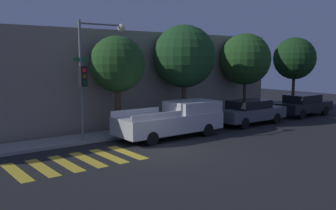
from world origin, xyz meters
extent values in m
plane|color=black|center=(0.00, 0.00, 0.00)|extent=(60.00, 60.00, 0.00)
cube|color=gray|center=(0.00, 4.09, 0.07)|extent=(26.00, 1.79, 0.14)
cube|color=gray|center=(0.00, 8.39, 2.66)|extent=(26.00, 6.00, 5.33)
cube|color=gold|center=(-5.65, 0.80, 0.00)|extent=(0.45, 2.60, 0.00)
cube|color=gold|center=(-4.78, 0.80, 0.00)|extent=(0.45, 2.60, 0.00)
cube|color=gold|center=(-3.91, 0.80, 0.00)|extent=(0.45, 2.60, 0.00)
cube|color=gold|center=(-3.03, 0.80, 0.00)|extent=(0.45, 2.60, 0.00)
cube|color=gold|center=(-2.16, 0.80, 0.00)|extent=(0.45, 2.60, 0.00)
cube|color=gold|center=(-1.29, 0.80, 0.00)|extent=(0.45, 2.60, 0.00)
cylinder|color=slate|center=(-2.00, 3.45, 2.76)|extent=(0.12, 0.12, 5.51)
cube|color=black|center=(-2.00, 3.24, 3.05)|extent=(0.30, 0.30, 0.90)
cylinder|color=red|center=(-2.00, 3.08, 3.32)|extent=(0.18, 0.02, 0.18)
cylinder|color=#593D0A|center=(-2.00, 3.08, 3.05)|extent=(0.18, 0.02, 0.18)
cylinder|color=#0C3819|center=(-2.00, 3.08, 2.78)|extent=(0.18, 0.02, 0.18)
cube|color=#19662D|center=(-2.00, 3.45, 3.79)|extent=(0.70, 0.02, 0.18)
cylinder|color=slate|center=(-0.94, 3.45, 5.36)|extent=(2.11, 0.08, 0.08)
sphere|color=#F9E5B2|center=(0.11, 3.45, 5.26)|extent=(0.36, 0.36, 0.36)
cube|color=#BCBCC1|center=(1.92, 2.10, 0.73)|extent=(5.43, 2.01, 0.82)
cube|color=#BCBCC1|center=(3.41, 2.10, 1.42)|extent=(2.45, 1.85, 0.55)
cube|color=#BCBCC1|center=(0.56, 2.99, 1.28)|extent=(2.72, 0.08, 0.28)
cube|color=#BCBCC1|center=(0.56, 1.21, 1.28)|extent=(2.72, 0.08, 0.28)
cylinder|color=black|center=(3.60, 3.02, 0.32)|extent=(0.63, 0.22, 0.63)
cylinder|color=black|center=(3.60, 1.18, 0.32)|extent=(0.63, 0.22, 0.63)
cylinder|color=black|center=(0.23, 3.02, 0.32)|extent=(0.63, 0.22, 0.63)
cylinder|color=black|center=(0.23, 1.18, 0.32)|extent=(0.63, 0.22, 0.63)
cube|color=#4C5156|center=(7.91, 2.10, 0.64)|extent=(4.56, 1.75, 0.65)
cube|color=black|center=(7.80, 2.10, 1.20)|extent=(2.37, 1.54, 0.47)
cylinder|color=black|center=(9.33, 2.89, 0.32)|extent=(0.63, 0.22, 0.63)
cylinder|color=black|center=(9.33, 1.31, 0.32)|extent=(0.63, 0.22, 0.63)
cylinder|color=black|center=(6.50, 2.89, 0.32)|extent=(0.63, 0.22, 0.63)
cylinder|color=black|center=(6.50, 1.31, 0.32)|extent=(0.63, 0.22, 0.63)
cube|color=black|center=(13.32, 2.10, 0.62)|extent=(4.43, 1.76, 0.61)
cube|color=black|center=(13.21, 2.10, 1.19)|extent=(2.31, 1.55, 0.51)
cylinder|color=black|center=(14.69, 2.89, 0.32)|extent=(0.63, 0.22, 0.63)
cylinder|color=black|center=(14.69, 1.31, 0.32)|extent=(0.63, 0.22, 0.63)
cylinder|color=black|center=(11.94, 2.89, 0.32)|extent=(0.63, 0.22, 0.63)
cylinder|color=black|center=(11.94, 1.31, 0.32)|extent=(0.63, 0.22, 0.63)
cylinder|color=#4C3823|center=(0.31, 4.23, 1.26)|extent=(0.32, 0.32, 2.52)
sphere|color=#234C1E|center=(0.31, 4.23, 3.56)|extent=(2.79, 2.79, 2.79)
cylinder|color=brown|center=(4.65, 4.23, 1.31)|extent=(0.28, 0.28, 2.62)
sphere|color=#1E4721|center=(4.65, 4.23, 3.96)|extent=(3.55, 3.55, 3.55)
cylinder|color=#42301E|center=(9.84, 4.23, 1.27)|extent=(0.20, 0.20, 2.54)
sphere|color=#234C1E|center=(9.84, 4.23, 3.79)|extent=(3.33, 3.33, 3.33)
cylinder|color=#4C3823|center=(15.30, 4.23, 1.34)|extent=(0.22, 0.22, 2.68)
sphere|color=#193D19|center=(15.30, 4.23, 3.84)|extent=(3.09, 3.09, 3.09)
camera|label=1|loc=(-9.09, -12.06, 3.82)|focal=40.00mm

